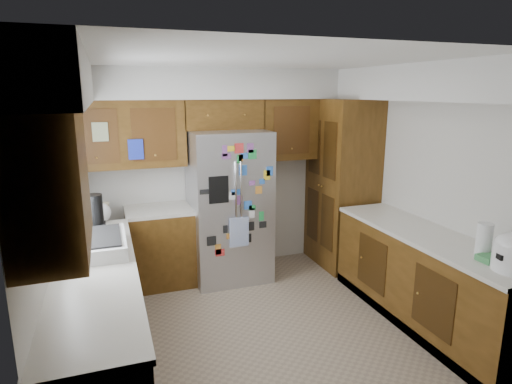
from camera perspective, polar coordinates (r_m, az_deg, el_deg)
floor at (r=4.42m, az=1.06°, el=-17.18°), size 3.60×3.60×0.00m
room_shell at (r=4.14m, az=-1.99°, el=7.47°), size 3.64×3.24×2.52m
left_counter_run at (r=4.02m, az=-18.12°, el=-14.19°), size 1.36×3.20×0.92m
right_counter_run at (r=4.58m, az=21.56°, el=-11.14°), size 0.63×2.25×0.92m
pantry at (r=5.63m, az=11.37°, el=1.06°), size 0.60×0.90×2.15m
fridge at (r=5.13m, az=-3.61°, el=-1.89°), size 0.90×0.79×1.80m
bridge_cabinet at (r=5.18m, az=-4.48°, el=10.29°), size 0.96×0.34×0.35m
fridge_top_items at (r=5.16m, az=-4.76°, el=13.67°), size 0.64×0.31×0.29m
sink_assembly at (r=3.87m, az=-20.80°, el=-6.50°), size 0.52×0.70×0.37m
left_counter_clutter at (r=4.55m, az=-20.57°, el=-2.75°), size 0.33×0.91×0.38m
paper_towel at (r=3.98m, az=28.13°, el=-5.63°), size 0.12×0.12×0.28m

